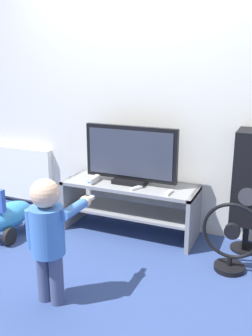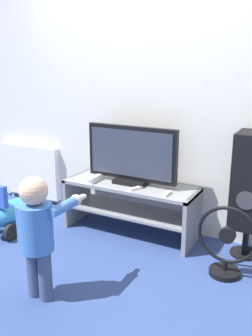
{
  "view_description": "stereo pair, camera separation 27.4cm",
  "coord_description": "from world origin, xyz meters",
  "px_view_note": "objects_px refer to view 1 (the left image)",
  "views": [
    {
      "loc": [
        1.28,
        -2.81,
        1.57
      ],
      "look_at": [
        0.0,
        0.13,
        0.66
      ],
      "focal_mm": 40.0,
      "sensor_mm": 36.0,
      "label": 1
    },
    {
      "loc": [
        1.53,
        -2.69,
        1.57
      ],
      "look_at": [
        0.0,
        0.13,
        0.66
      ],
      "focal_mm": 40.0,
      "sensor_mm": 36.0,
      "label": 2
    }
  ],
  "objects_px": {
    "remote_secondary": "(136,188)",
    "ride_on_toy": "(7,216)",
    "child": "(49,231)",
    "speaker_tower": "(251,179)",
    "remote_primary": "(169,193)",
    "television": "(131,156)",
    "game_console": "(94,180)",
    "radiator": "(21,173)",
    "floor_fan": "(231,241)"
  },
  "relations": [
    {
      "from": "remote_secondary",
      "to": "speaker_tower",
      "type": "xyz_separation_m",
      "value": [
        0.94,
        0.2,
        0.14
      ]
    },
    {
      "from": "child",
      "to": "radiator",
      "type": "bearing_deg",
      "value": 134.12
    },
    {
      "from": "television",
      "to": "speaker_tower",
      "type": "distance_m",
      "value": 1.06
    },
    {
      "from": "game_console",
      "to": "ride_on_toy",
      "type": "xyz_separation_m",
      "value": [
        -0.69,
        -0.42,
        -0.32
      ]
    },
    {
      "from": "remote_primary",
      "to": "child",
      "type": "distance_m",
      "value": 1.17
    },
    {
      "from": "speaker_tower",
      "to": "floor_fan",
      "type": "distance_m",
      "value": 0.56
    },
    {
      "from": "television",
      "to": "remote_secondary",
      "type": "height_order",
      "value": "television"
    },
    {
      "from": "child",
      "to": "television",
      "type": "bearing_deg",
      "value": 86.94
    },
    {
      "from": "ride_on_toy",
      "to": "floor_fan",
      "type": "bearing_deg",
      "value": 5.96
    },
    {
      "from": "game_console",
      "to": "remote_secondary",
      "type": "relative_size",
      "value": 1.34
    },
    {
      "from": "remote_secondary",
      "to": "remote_primary",
      "type": "bearing_deg",
      "value": 0.16
    },
    {
      "from": "remote_secondary",
      "to": "child",
      "type": "bearing_deg",
      "value": -99.51
    },
    {
      "from": "child",
      "to": "ride_on_toy",
      "type": "bearing_deg",
      "value": 144.71
    },
    {
      "from": "remote_secondary",
      "to": "floor_fan",
      "type": "relative_size",
      "value": 0.24
    },
    {
      "from": "remote_primary",
      "to": "ride_on_toy",
      "type": "bearing_deg",
      "value": -164.36
    },
    {
      "from": "game_console",
      "to": "speaker_tower",
      "type": "distance_m",
      "value": 1.39
    },
    {
      "from": "ride_on_toy",
      "to": "child",
      "type": "bearing_deg",
      "value": -35.29
    },
    {
      "from": "television",
      "to": "remote_primary",
      "type": "relative_size",
      "value": 6.68
    },
    {
      "from": "floor_fan",
      "to": "radiator",
      "type": "xyz_separation_m",
      "value": [
        -2.42,
        0.54,
        0.1
      ]
    },
    {
      "from": "television",
      "to": "radiator",
      "type": "height_order",
      "value": "television"
    },
    {
      "from": "television",
      "to": "game_console",
      "type": "distance_m",
      "value": 0.42
    },
    {
      "from": "ride_on_toy",
      "to": "remote_secondary",
      "type": "bearing_deg",
      "value": 19.47
    },
    {
      "from": "remote_secondary",
      "to": "floor_fan",
      "type": "height_order",
      "value": "floor_fan"
    },
    {
      "from": "television",
      "to": "child",
      "type": "bearing_deg",
      "value": -93.06
    },
    {
      "from": "radiator",
      "to": "floor_fan",
      "type": "bearing_deg",
      "value": -12.48
    },
    {
      "from": "game_console",
      "to": "remote_primary",
      "type": "height_order",
      "value": "game_console"
    },
    {
      "from": "remote_secondary",
      "to": "floor_fan",
      "type": "xyz_separation_m",
      "value": [
        0.87,
        -0.19,
        -0.25
      ]
    },
    {
      "from": "child",
      "to": "speaker_tower",
      "type": "relative_size",
      "value": 0.83
    },
    {
      "from": "ride_on_toy",
      "to": "remote_primary",
      "type": "bearing_deg",
      "value": 15.64
    },
    {
      "from": "floor_fan",
      "to": "child",
      "type": "bearing_deg",
      "value": -139.95
    },
    {
      "from": "child",
      "to": "ride_on_toy",
      "type": "height_order",
      "value": "child"
    },
    {
      "from": "remote_secondary",
      "to": "ride_on_toy",
      "type": "xyz_separation_m",
      "value": [
        -1.13,
        -0.4,
        -0.31
      ]
    },
    {
      "from": "game_console",
      "to": "ride_on_toy",
      "type": "relative_size",
      "value": 0.31
    },
    {
      "from": "game_console",
      "to": "floor_fan",
      "type": "height_order",
      "value": "floor_fan"
    },
    {
      "from": "television",
      "to": "game_console",
      "type": "relative_size",
      "value": 4.99
    },
    {
      "from": "remote_primary",
      "to": "radiator",
      "type": "relative_size",
      "value": 0.16
    },
    {
      "from": "child",
      "to": "floor_fan",
      "type": "xyz_separation_m",
      "value": [
        1.05,
        0.88,
        -0.26
      ]
    },
    {
      "from": "game_console",
      "to": "radiator",
      "type": "bearing_deg",
      "value": 163.68
    },
    {
      "from": "television",
      "to": "remote_secondary",
      "type": "xyz_separation_m",
      "value": [
        0.11,
        -0.14,
        -0.25
      ]
    },
    {
      "from": "child",
      "to": "radiator",
      "type": "xyz_separation_m",
      "value": [
        -1.37,
        1.41,
        -0.16
      ]
    },
    {
      "from": "game_console",
      "to": "remote_primary",
      "type": "bearing_deg",
      "value": -1.37
    },
    {
      "from": "remote_secondary",
      "to": "ride_on_toy",
      "type": "height_order",
      "value": "remote_secondary"
    },
    {
      "from": "remote_primary",
      "to": "radiator",
      "type": "distance_m",
      "value": 1.89
    },
    {
      "from": "child",
      "to": "speaker_tower",
      "type": "xyz_separation_m",
      "value": [
        1.12,
        1.27,
        0.13
      ]
    },
    {
      "from": "game_console",
      "to": "television",
      "type": "bearing_deg",
      "value": 20.46
    },
    {
      "from": "remote_primary",
      "to": "child",
      "type": "height_order",
      "value": "child"
    },
    {
      "from": "remote_secondary",
      "to": "speaker_tower",
      "type": "distance_m",
      "value": 0.97
    },
    {
      "from": "remote_primary",
      "to": "speaker_tower",
      "type": "relative_size",
      "value": 0.13
    },
    {
      "from": "remote_secondary",
      "to": "radiator",
      "type": "height_order",
      "value": "radiator"
    },
    {
      "from": "television",
      "to": "floor_fan",
      "type": "bearing_deg",
      "value": -18.55
    }
  ]
}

